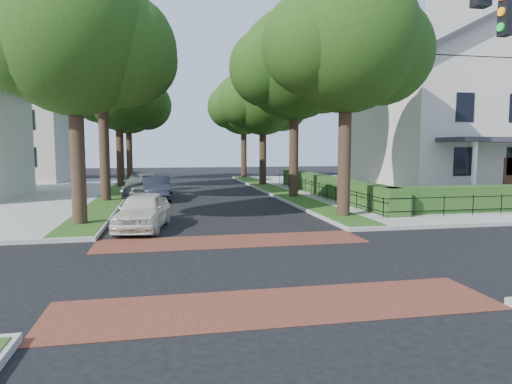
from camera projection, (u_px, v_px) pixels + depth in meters
ground at (249, 265)px, 12.22m from camera, size 120.00×120.00×0.00m
sidewalk_ne at (457, 188)px, 34.53m from camera, size 30.00×30.00×0.15m
crosswalk_far at (232, 241)px, 15.34m from camera, size 9.00×2.20×0.01m
crosswalk_near at (278, 306)px, 9.10m from camera, size 9.00×2.20×0.01m
grass_strip_ne at (276, 190)px, 31.90m from camera, size 1.60×29.80×0.02m
grass_strip_nw at (116, 193)px, 29.80m from camera, size 1.60×29.80×0.02m
tree_right_near at (347, 43)px, 19.62m from camera, size 7.75×6.67×10.66m
tree_right_mid at (295, 66)px, 27.41m from camera, size 8.25×7.09×11.22m
tree_right_far at (264, 100)px, 36.27m from camera, size 7.25×6.23×9.74m
tree_right_back at (244, 105)px, 45.03m from camera, size 7.50×6.45×10.20m
tree_left_near at (77, 40)px, 17.52m from camera, size 7.50×6.45×10.20m
tree_left_mid at (104, 53)px, 25.23m from camera, size 8.00×6.88×11.48m
tree_left_far at (120, 94)px, 34.11m from camera, size 7.00×6.02×9.86m
tree_left_back at (129, 102)px, 42.89m from camera, size 7.75×6.66×10.44m
hedge_main_road at (328, 186)px, 28.28m from camera, size 1.00×18.00×1.20m
fence_main_road at (315, 189)px, 28.14m from camera, size 0.06×18.00×0.90m
house_victorian at (463, 104)px, 30.55m from camera, size 13.00×13.05×12.48m
house_left_far at (10, 125)px, 39.96m from camera, size 10.00×9.00×10.14m
parked_car_front at (143, 211)px, 17.50m from camera, size 2.34×4.43×1.43m
parked_car_middle at (156, 188)px, 27.27m from camera, size 1.93×4.52×1.45m
parked_car_rear at (143, 185)px, 28.87m from camera, size 2.42×5.42×1.54m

